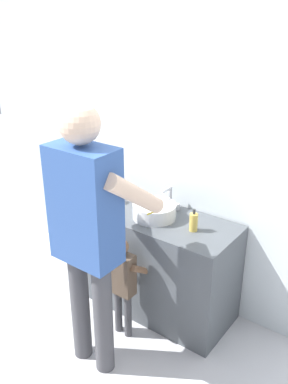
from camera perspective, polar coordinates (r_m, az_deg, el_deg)
ground_plane at (r=3.38m, az=-1.60°, el=-17.76°), size 14.00×14.00×0.00m
back_wall at (r=3.17m, az=5.12°, el=7.34°), size 4.40×0.08×2.70m
vanity_cabinet at (r=3.32m, az=1.57°, el=-9.69°), size 1.26×0.54×0.82m
sink_basin at (r=3.08m, az=1.45°, el=-2.58°), size 0.33×0.33×0.11m
faucet at (r=3.22m, az=3.53°, el=-0.92°), size 0.18×0.14×0.18m
toothbrush_cup at (r=3.33m, az=-4.18°, el=-0.66°), size 0.07×0.07×0.21m
soap_bottle at (r=2.91m, az=6.87°, el=-4.13°), size 0.06×0.06×0.16m
child_toddler at (r=3.02m, az=-2.92°, el=-11.92°), size 0.25×0.25×0.80m
adult_parent at (r=2.50m, az=-7.78°, el=-4.07°), size 0.56×0.58×1.80m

